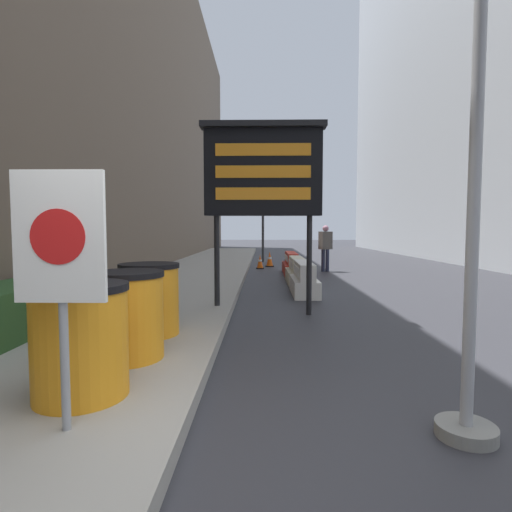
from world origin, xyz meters
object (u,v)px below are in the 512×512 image
object	(u,v)px
traffic_cone_far	(303,269)
traffic_light_near_curb	(263,199)
traffic_cone_near	(260,262)
traffic_cone_mid	(270,259)
barrel_drum_back	(150,299)
jersey_barrier_white	(304,280)
barrel_drum_middle	(127,315)
pedestrian_worker	(325,244)
message_board	(263,173)
jersey_barrier_red_striped	(291,265)
barrel_drum_foreground	(81,340)
warning_sign	(60,254)
jersey_barrier_cream	(297,271)

from	to	relation	value
traffic_cone_far	traffic_light_near_curb	bearing A→B (deg)	101.72
traffic_cone_near	traffic_cone_mid	world-z (taller)	traffic_cone_mid
barrel_drum_back	jersey_barrier_white	xyz separation A→B (m)	(2.50, 4.38, -0.30)
barrel_drum_middle	pedestrian_worker	world-z (taller)	pedestrian_worker
message_board	traffic_light_near_curb	size ratio (longest dim) A/B	0.82
message_board	jersey_barrier_red_striped	xyz separation A→B (m)	(0.99, 6.76, -2.25)
pedestrian_worker	traffic_cone_mid	bearing A→B (deg)	-69.83
barrel_drum_back	message_board	world-z (taller)	message_board
barrel_drum_foreground	jersey_barrier_white	bearing A→B (deg)	68.51
barrel_drum_foreground	warning_sign	distance (m)	0.96
traffic_light_near_curb	pedestrian_worker	size ratio (longest dim) A/B	2.45
jersey_barrier_cream	traffic_light_near_curb	size ratio (longest dim) A/B	0.40
barrel_drum_back	traffic_light_near_curb	size ratio (longest dim) A/B	0.22
jersey_barrier_white	traffic_cone_near	size ratio (longest dim) A/B	3.26
traffic_cone_far	jersey_barrier_red_striped	bearing A→B (deg)	105.78
warning_sign	traffic_cone_mid	size ratio (longest dim) A/B	2.82
barrel_drum_foreground	pedestrian_worker	world-z (taller)	pedestrian_worker
jersey_barrier_white	jersey_barrier_red_striped	xyz separation A→B (m)	(0.00, 4.42, -0.01)
jersey_barrier_white	traffic_cone_near	distance (m)	6.42
barrel_drum_middle	jersey_barrier_red_striped	size ratio (longest dim) A/B	0.46
barrel_drum_foreground	barrel_drum_back	xyz separation A→B (m)	(0.01, 1.99, 0.00)
jersey_barrier_cream	jersey_barrier_red_striped	world-z (taller)	jersey_barrier_red_striped
barrel_drum_back	traffic_cone_mid	distance (m)	11.77
traffic_cone_mid	traffic_cone_far	size ratio (longest dim) A/B	1.07
barrel_drum_middle	traffic_cone_far	world-z (taller)	barrel_drum_middle
barrel_drum_foreground	traffic_light_near_curb	bearing A→B (deg)	84.63
barrel_drum_back	message_board	distance (m)	3.20
traffic_cone_near	traffic_cone_far	world-z (taller)	traffic_cone_far
jersey_barrier_cream	jersey_barrier_red_striped	size ratio (longest dim) A/B	0.82
jersey_barrier_white	jersey_barrier_red_striped	size ratio (longest dim) A/B	0.88
message_board	traffic_cone_far	xyz separation A→B (m)	(1.29, 5.70, -2.30)
jersey_barrier_cream	warning_sign	bearing A→B (deg)	-104.64
traffic_cone_far	barrel_drum_foreground	bearing A→B (deg)	-106.11
traffic_cone_near	traffic_light_near_curb	world-z (taller)	traffic_light_near_curb
traffic_cone_mid	warning_sign	bearing A→B (deg)	-96.61
barrel_drum_middle	traffic_cone_mid	bearing A→B (deg)	82.15
message_board	traffic_cone_far	size ratio (longest dim) A/B	5.82
barrel_drum_back	pedestrian_worker	xyz separation A→B (m)	(3.83, 9.69, 0.38)
jersey_barrier_cream	jersey_barrier_white	bearing A→B (deg)	-90.00
barrel_drum_back	traffic_cone_mid	xyz separation A→B (m)	(1.78, 11.63, -0.33)
barrel_drum_foreground	jersey_barrier_red_striped	distance (m)	11.08
warning_sign	jersey_barrier_red_striped	distance (m)	11.65
barrel_drum_foreground	pedestrian_worker	xyz separation A→B (m)	(3.84, 11.67, 0.38)
barrel_drum_foreground	jersey_barrier_cream	size ratio (longest dim) A/B	0.56
barrel_drum_foreground	jersey_barrier_cream	distance (m)	8.84
pedestrian_worker	traffic_cone_far	bearing A→B (deg)	35.77
jersey_barrier_cream	barrel_drum_back	bearing A→B (deg)	-111.10
traffic_cone_mid	traffic_cone_near	bearing A→B (deg)	-113.45
traffic_cone_near	pedestrian_worker	bearing A→B (deg)	-22.69
barrel_drum_back	traffic_cone_near	xyz separation A→B (m)	(1.38, 10.71, -0.37)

